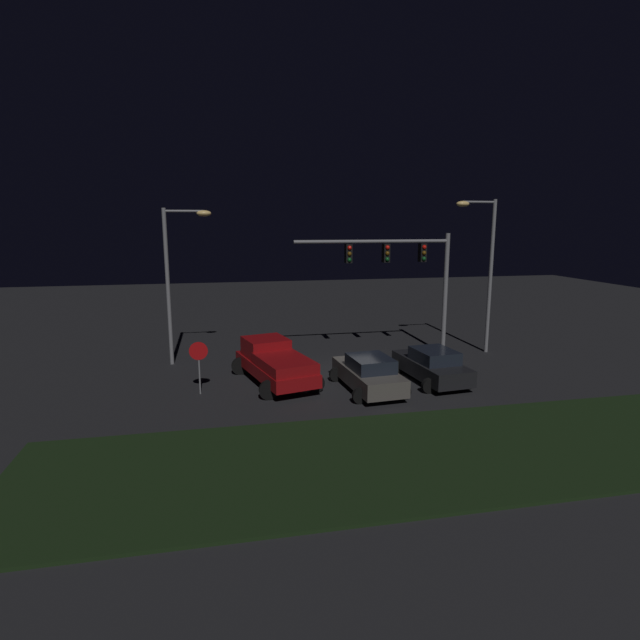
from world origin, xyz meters
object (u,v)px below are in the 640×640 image
object	(u,v)px
car_sedan	(432,365)
street_lamp_left	(177,267)
pickup_truck	(274,360)
car_sedan_far	(369,373)
stop_sign	(199,358)
traffic_signal_gantry	(403,265)
street_lamp_right	(484,259)

from	to	relation	value
car_sedan	street_lamp_left	distance (m)	13.09
pickup_truck	car_sedan_far	distance (m)	4.30
stop_sign	traffic_signal_gantry	bearing A→B (deg)	22.03
car_sedan_far	street_lamp_right	distance (m)	10.34
traffic_signal_gantry	street_lamp_right	world-z (taller)	street_lamp_right
car_sedan	traffic_signal_gantry	world-z (taller)	traffic_signal_gantry
car_sedan	stop_sign	world-z (taller)	stop_sign
car_sedan	car_sedan_far	size ratio (longest dim) A/B	1.00
stop_sign	pickup_truck	bearing A→B (deg)	18.07
car_sedan_far	street_lamp_right	size ratio (longest dim) A/B	0.55
car_sedan	stop_sign	size ratio (longest dim) A/B	2.04
car_sedan_far	street_lamp_left	bearing A→B (deg)	48.77
car_sedan_far	stop_sign	bearing A→B (deg)	77.59
pickup_truck	street_lamp_right	bearing A→B (deg)	-89.90
pickup_truck	car_sedan_far	size ratio (longest dim) A/B	1.26
car_sedan_far	street_lamp_right	bearing A→B (deg)	-62.46
pickup_truck	car_sedan	size ratio (longest dim) A/B	1.26
street_lamp_right	stop_sign	world-z (taller)	street_lamp_right
car_sedan	stop_sign	distance (m)	10.20
pickup_truck	street_lamp_right	world-z (taller)	street_lamp_right
street_lamp_left	stop_sign	xyz separation A→B (m)	(1.05, -5.01, -3.32)
street_lamp_right	pickup_truck	bearing A→B (deg)	-165.60
street_lamp_left	street_lamp_right	world-z (taller)	street_lamp_right
street_lamp_left	street_lamp_right	xyz separation A→B (m)	(15.96, -0.96, 0.28)
pickup_truck	car_sedan	xyz separation A→B (m)	(6.95, -1.36, -0.26)
street_lamp_right	stop_sign	distance (m)	15.87
traffic_signal_gantry	stop_sign	xyz separation A→B (m)	(-10.41, -4.21, -3.34)
pickup_truck	street_lamp_left	xyz separation A→B (m)	(-4.26, 3.97, 3.88)
car_sedan_far	traffic_signal_gantry	world-z (taller)	traffic_signal_gantry
pickup_truck	traffic_signal_gantry	size ratio (longest dim) A/B	0.69
street_lamp_right	stop_sign	xyz separation A→B (m)	(-14.92, -4.05, -3.60)
car_sedan_far	traffic_signal_gantry	distance (m)	7.44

